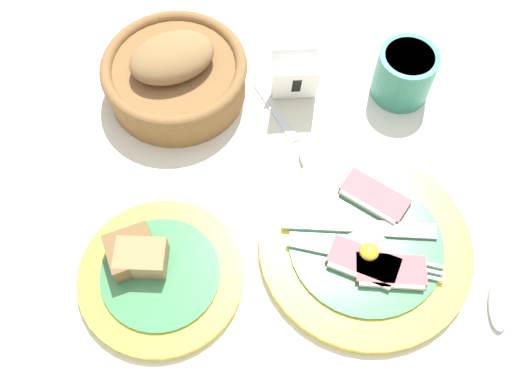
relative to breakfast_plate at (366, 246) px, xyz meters
The scene contains 8 objects.
ground_plane 0.06m from the breakfast_plate, 156.98° to the right, with size 3.00×3.00×0.00m, color beige.
breakfast_plate is the anchor object (origin of this frame).
bread_plate 0.25m from the breakfast_plate, behind, with size 0.19×0.19×0.05m.
sugar_cup 0.25m from the breakfast_plate, 67.53° to the left, with size 0.08×0.08×0.07m.
bread_basket 0.34m from the breakfast_plate, 128.66° to the left, with size 0.20×0.20×0.09m.
number_card 0.24m from the breakfast_plate, 102.30° to the left, with size 0.06×0.05×0.07m.
teaspoon_by_saucer 0.15m from the breakfast_plate, 110.38° to the left, with size 0.09×0.19×0.01m.
teaspoon_near_cup 0.17m from the breakfast_plate, 40.44° to the right, with size 0.08×0.19×0.01m.
Camera 1 is at (-0.11, -0.24, 0.67)m, focal length 42.00 mm.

